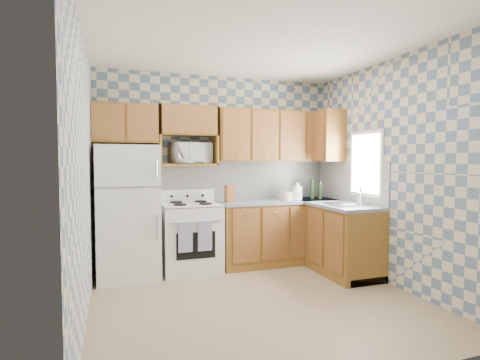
{
  "coord_description": "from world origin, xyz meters",
  "views": [
    {
      "loc": [
        -1.44,
        -3.65,
        1.49
      ],
      "look_at": [
        0.05,
        0.75,
        1.25
      ],
      "focal_mm": 28.0,
      "sensor_mm": 36.0,
      "label": 1
    }
  ],
  "objects_px": {
    "refrigerator": "(128,212)",
    "stove_body": "(191,238)",
    "microwave": "(190,153)",
    "electric_kettle": "(297,193)"
  },
  "relations": [
    {
      "from": "refrigerator",
      "to": "stove_body",
      "type": "xyz_separation_m",
      "value": [
        0.8,
        0.03,
        -0.39
      ]
    },
    {
      "from": "microwave",
      "to": "electric_kettle",
      "type": "distance_m",
      "value": 1.64
    },
    {
      "from": "refrigerator",
      "to": "electric_kettle",
      "type": "relative_size",
      "value": 8.65
    },
    {
      "from": "microwave",
      "to": "electric_kettle",
      "type": "height_order",
      "value": "microwave"
    },
    {
      "from": "stove_body",
      "to": "electric_kettle",
      "type": "height_order",
      "value": "electric_kettle"
    },
    {
      "from": "refrigerator",
      "to": "electric_kettle",
      "type": "xyz_separation_m",
      "value": [
        2.36,
        -0.03,
        0.18
      ]
    },
    {
      "from": "microwave",
      "to": "electric_kettle",
      "type": "bearing_deg",
      "value": -25.95
    },
    {
      "from": "stove_body",
      "to": "microwave",
      "type": "height_order",
      "value": "microwave"
    },
    {
      "from": "stove_body",
      "to": "electric_kettle",
      "type": "bearing_deg",
      "value": -1.94
    },
    {
      "from": "stove_body",
      "to": "electric_kettle",
      "type": "distance_m",
      "value": 1.66
    }
  ]
}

